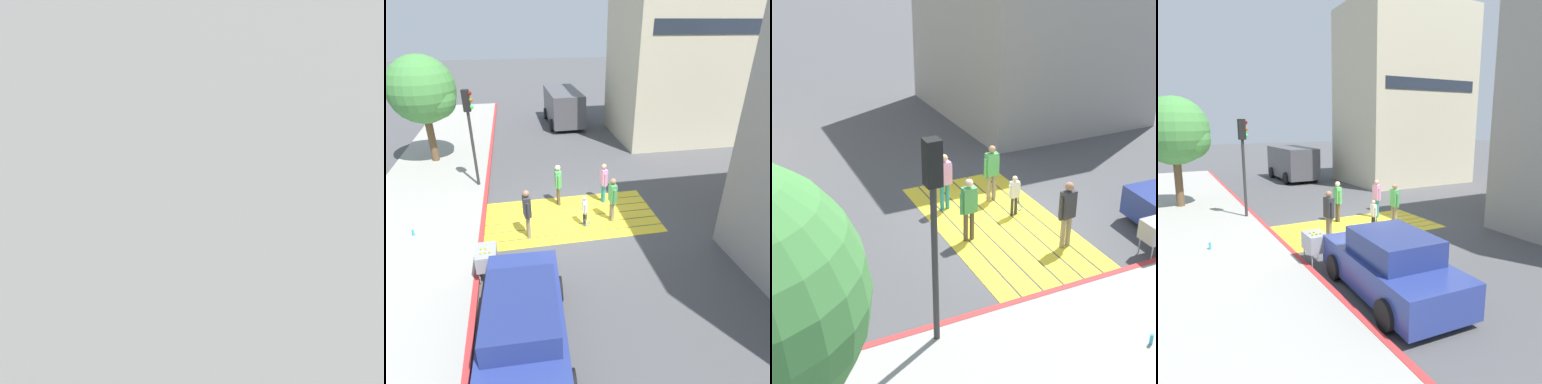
# 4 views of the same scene
# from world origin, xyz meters

# --- Properties ---
(ground_plane) EXTENTS (120.00, 120.00, 0.00)m
(ground_plane) POSITION_xyz_m (0.00, 0.00, 0.00)
(ground_plane) COLOR #4C4C4F
(crosswalk_stripes) EXTENTS (6.40, 3.25, 0.01)m
(crosswalk_stripes) POSITION_xyz_m (0.00, 0.00, 0.01)
(crosswalk_stripes) COLOR yellow
(crosswalk_stripes) RESTS_ON ground
(sidewalk_west) EXTENTS (4.80, 40.00, 0.12)m
(sidewalk_west) POSITION_xyz_m (-5.60, 0.00, 0.06)
(sidewalk_west) COLOR #9E9B93
(sidewalk_west) RESTS_ON ground
(curb_painted) EXTENTS (0.16, 40.00, 0.13)m
(curb_painted) POSITION_xyz_m (-3.25, 0.00, 0.07)
(curb_painted) COLOR #BC3333
(curb_painted) RESTS_ON ground
(car_parked_near_curb) EXTENTS (2.14, 4.38, 1.57)m
(car_parked_near_curb) POSITION_xyz_m (-2.00, -5.31, 0.73)
(car_parked_near_curb) COLOR navy
(car_parked_near_curb) RESTS_ON ground
(traffic_light_corner) EXTENTS (0.39, 0.28, 4.24)m
(traffic_light_corner) POSITION_xyz_m (-3.58, 3.34, 3.04)
(traffic_light_corner) COLOR #2D2D2D
(traffic_light_corner) RESTS_ON ground
(street_tree) EXTENTS (3.20, 3.20, 5.32)m
(street_tree) POSITION_xyz_m (-5.90, 6.73, 3.63)
(street_tree) COLOR brown
(street_tree) RESTS_ON ground
(tennis_ball_cart) EXTENTS (0.56, 0.80, 1.02)m
(tennis_ball_cart) POSITION_xyz_m (-2.90, -2.76, 0.70)
(tennis_ball_cart) COLOR #99999E
(tennis_ball_cart) RESTS_ON ground
(water_bottle) EXTENTS (0.07, 0.07, 0.22)m
(water_bottle) POSITION_xyz_m (-5.51, -0.31, 0.23)
(water_bottle) COLOR #33A5BF
(water_bottle) RESTS_ON sidewalk_west
(pedestrian_adult_lead) EXTENTS (0.25, 0.49, 1.67)m
(pedestrian_adult_lead) POSITION_xyz_m (1.50, 0.95, 0.97)
(pedestrian_adult_lead) COLOR teal
(pedestrian_adult_lead) RESTS_ON ground
(pedestrian_adult_trailing) EXTENTS (0.24, 0.50, 1.71)m
(pedestrian_adult_trailing) POSITION_xyz_m (1.44, -0.49, 1.00)
(pedestrian_adult_trailing) COLOR gray
(pedestrian_adult_trailing) RESTS_ON ground
(pedestrian_adult_side) EXTENTS (0.23, 0.50, 1.71)m
(pedestrian_adult_side) POSITION_xyz_m (-0.32, 1.07, 1.00)
(pedestrian_adult_side) COLOR brown
(pedestrian_adult_side) RESTS_ON ground
(pedestrian_teen_behind) EXTENTS (0.27, 0.52, 1.78)m
(pedestrian_teen_behind) POSITION_xyz_m (-1.64, -0.96, 1.04)
(pedestrian_teen_behind) COLOR gray
(pedestrian_teen_behind) RESTS_ON ground
(pedestrian_child_with_racket) EXTENTS (0.28, 0.37, 1.19)m
(pedestrian_child_with_racket) POSITION_xyz_m (0.38, -0.65, 0.66)
(pedestrian_child_with_racket) COLOR #333338
(pedestrian_child_with_racket) RESTS_ON ground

